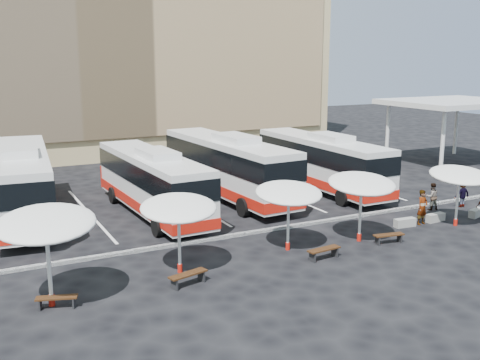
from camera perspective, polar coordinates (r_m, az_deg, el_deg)
name	(u,v)px	position (r m, az deg, el deg)	size (l,w,h in m)	color
ground	(250,238)	(27.44, 0.99, -5.90)	(120.00, 120.00, 0.00)	black
sandstone_building	(90,13)	(56.36, -15.00, 16.07)	(42.00, 18.25, 29.60)	tan
service_canopy	(453,104)	(49.17, 20.78, 7.23)	(10.00, 8.00, 5.20)	silver
curb_divider	(245,234)	(27.84, 0.51, -5.46)	(34.00, 0.25, 0.15)	black
bay_lines	(188,201)	(34.42, -5.28, -2.14)	(24.15, 12.00, 0.01)	white
bus_0	(22,181)	(32.35, -21.25, -0.06)	(4.05, 13.21, 4.13)	silver
bus_1	(152,180)	(31.42, -8.94, -0.04)	(3.09, 11.98, 3.78)	silver
bus_2	(227,165)	(34.77, -1.31, 1.57)	(3.49, 12.98, 4.08)	silver
bus_3	(321,161)	(37.18, 8.22, 1.96)	(2.88, 12.09, 3.83)	silver
sunshade_0	(46,224)	(20.39, -19.13, -4.21)	(4.11, 4.14, 3.56)	silver
sunshade_1	(178,208)	(22.51, -6.27, -2.84)	(3.76, 3.79, 3.21)	silver
sunshade_2	(289,193)	(25.14, 4.97, -1.33)	(3.63, 3.66, 3.14)	silver
sunshade_3	(362,184)	(26.85, 12.25, -0.38)	(3.85, 3.88, 3.30)	silver
sunshade_4	(459,175)	(30.85, 21.40, 0.44)	(3.85, 3.87, 3.15)	silver
wood_bench_0	(57,299)	(21.02, -18.12, -11.46)	(1.46, 0.80, 0.43)	black
wood_bench_1	(188,276)	(21.96, -5.30, -9.69)	(1.66, 0.81, 0.49)	black
wood_bench_2	(324,251)	(24.82, 8.52, -7.14)	(1.62, 0.58, 0.49)	black
wood_bench_3	(389,236)	(27.44, 14.88, -5.56)	(1.54, 0.64, 0.46)	black
conc_bench_0	(405,223)	(30.36, 16.40, -4.17)	(1.16, 0.39, 0.44)	gray
conc_bench_1	(435,218)	(31.80, 19.23, -3.62)	(1.16, 0.39, 0.43)	gray
conc_bench_2	(476,213)	(33.57, 22.87, -3.09)	(1.16, 0.39, 0.44)	gray
passenger_0	(422,207)	(30.88, 18.03, -2.65)	(0.67, 0.44, 1.85)	black
passenger_1	(432,196)	(34.00, 18.94, -1.60)	(0.76, 0.60, 1.57)	black
passenger_3	(462,194)	(35.29, 21.64, -1.29)	(1.03, 0.59, 1.60)	black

